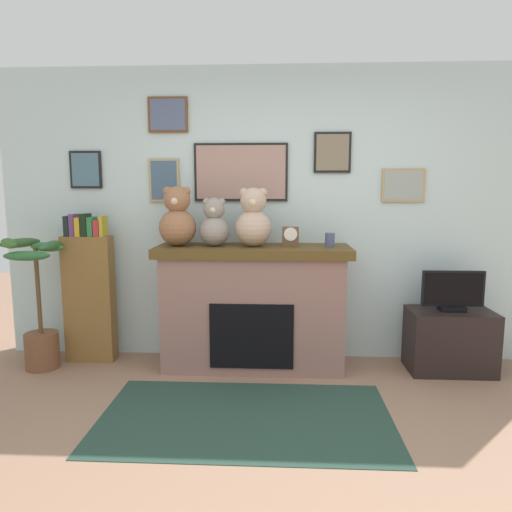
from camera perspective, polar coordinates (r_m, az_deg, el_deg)
name	(u,v)px	position (r m, az deg, el deg)	size (l,w,h in m)	color
ground_plane	(292,489)	(2.66, 4.55, -26.92)	(12.00, 12.00, 0.00)	#98725A
back_wall	(287,215)	(4.18, 3.89, 5.12)	(5.20, 0.15, 2.60)	silver
fireplace	(253,306)	(3.98, -0.34, -6.25)	(1.64, 0.58, 1.06)	#8F685F
bookshelf	(89,293)	(4.36, -20.01, -4.34)	(0.43, 0.16, 1.33)	brown
potted_plant	(38,312)	(4.35, -25.46, -6.36)	(0.55, 0.59, 1.14)	brown
tv_stand	(450,341)	(4.27, 22.94, -9.70)	(0.69, 0.40, 0.53)	black
television	(453,292)	(4.16, 23.27, -4.14)	(0.51, 0.14, 0.34)	black
area_rug	(246,417)	(3.29, -1.31, -19.38)	(1.97, 1.11, 0.01)	#264136
candle_jar	(330,240)	(3.88, 9.17, 2.00)	(0.08, 0.08, 0.12)	#4C517A
mantel_clock	(290,237)	(3.85, 4.30, 2.41)	(0.14, 0.10, 0.16)	brown
teddy_bear_grey	(177,219)	(3.93, -9.75, 4.54)	(0.31, 0.31, 0.50)	#986747
teddy_bear_tan	(214,224)	(3.88, -5.21, 3.93)	(0.25, 0.25, 0.41)	gray
teddy_bear_cream	(253,220)	(3.85, -0.33, 4.49)	(0.31, 0.31, 0.49)	#C4A78F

